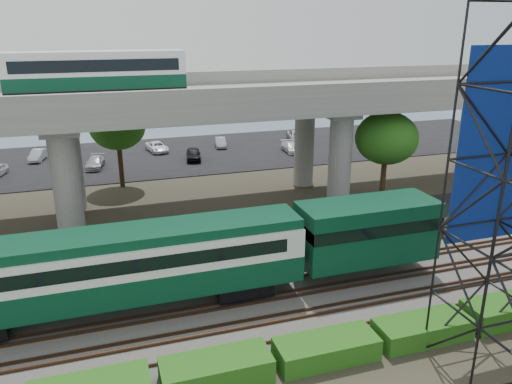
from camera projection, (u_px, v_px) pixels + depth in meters
name	position (u px, v px, depth m)	size (l,w,h in m)	color
ground	(272.00, 312.00, 25.84)	(140.00, 140.00, 0.00)	#474233
ballast_bed	(260.00, 292.00, 27.61)	(90.00, 12.00, 0.20)	slate
service_road	(222.00, 234.00, 35.29)	(90.00, 5.00, 0.08)	black
parking_lot	(171.00, 155.00, 56.47)	(90.00, 18.00, 0.08)	black
harbor_water	(149.00, 121.00, 76.30)	(140.00, 40.00, 0.03)	#455D72
rail_tracks	(260.00, 289.00, 27.56)	(90.00, 9.52, 0.16)	#472D1E
commuter_train	(158.00, 260.00, 25.14)	(29.30, 3.06, 4.30)	black
overpass	(195.00, 107.00, 37.47)	(80.00, 12.00, 12.40)	#9E9B93
hedge_strip	(326.00, 348.00, 22.08)	(34.60, 1.80, 1.20)	#1E5613
trees	(142.00, 145.00, 37.26)	(40.94, 16.94, 7.69)	#382314
suv	(179.00, 229.00, 34.31)	(2.30, 5.00, 1.39)	black
parked_cars	(189.00, 149.00, 56.54)	(36.08, 9.49, 1.31)	silver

